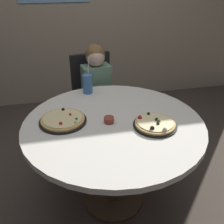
# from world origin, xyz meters

# --- Properties ---
(ground_plane) EXTENTS (8.00, 8.00, 0.00)m
(ground_plane) POSITION_xyz_m (0.00, 0.00, 0.00)
(ground_plane) COLOR #4C4238
(dining_table) EXTENTS (1.25, 1.25, 0.75)m
(dining_table) POSITION_xyz_m (0.00, 0.00, 0.66)
(dining_table) COLOR silver
(dining_table) RESTS_ON ground_plane
(chair_wooden) EXTENTS (0.46, 0.46, 0.95)m
(chair_wooden) POSITION_xyz_m (-0.01, 0.88, 0.53)
(chair_wooden) COLOR black
(chair_wooden) RESTS_ON ground_plane
(diner_child) EXTENTS (0.31, 0.43, 1.08)m
(diner_child) POSITION_xyz_m (0.01, 0.70, 0.48)
(diner_child) COLOR #3F4766
(diner_child) RESTS_ON ground_plane
(pizza_veggie) EXTENTS (0.33, 0.33, 0.05)m
(pizza_veggie) POSITION_xyz_m (-0.34, 0.07, 0.77)
(pizza_veggie) COLOR black
(pizza_veggie) RESTS_ON dining_table
(pizza_cheese) EXTENTS (0.29, 0.29, 0.05)m
(pizza_cheese) POSITION_xyz_m (0.26, -0.11, 0.77)
(pizza_cheese) COLOR black
(pizza_cheese) RESTS_ON dining_table
(soda_cup) EXTENTS (0.08, 0.08, 0.31)m
(soda_cup) POSITION_xyz_m (-0.11, 0.51, 0.83)
(soda_cup) COLOR #3F72B2
(soda_cup) RESTS_ON dining_table
(sauce_bowl) EXTENTS (0.07, 0.07, 0.04)m
(sauce_bowl) POSITION_xyz_m (-0.03, -0.00, 0.77)
(sauce_bowl) COLOR brown
(sauce_bowl) RESTS_ON dining_table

